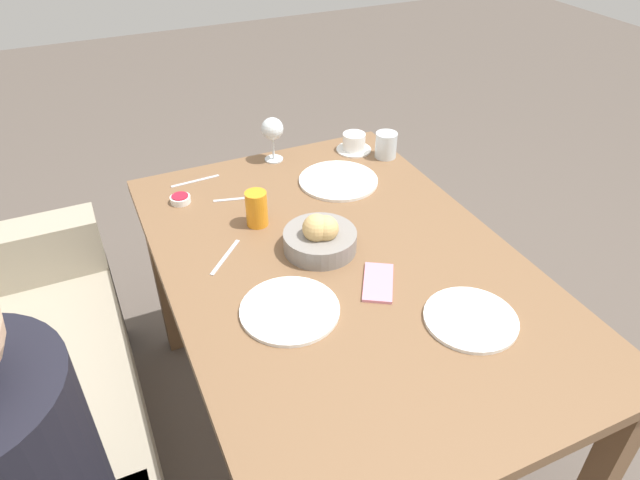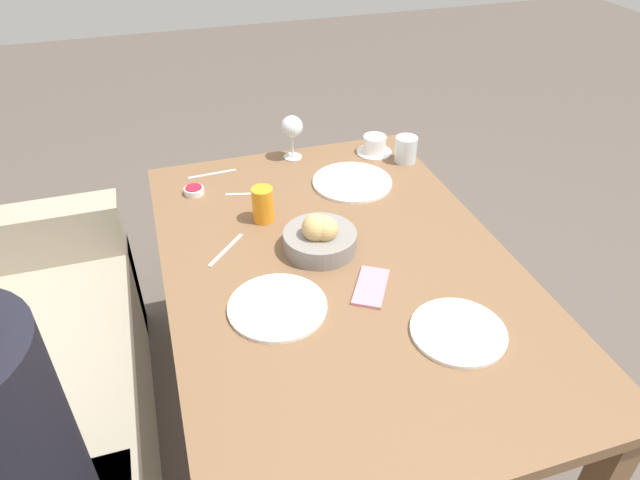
{
  "view_description": "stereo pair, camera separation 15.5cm",
  "coord_description": "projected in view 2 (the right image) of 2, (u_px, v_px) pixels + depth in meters",
  "views": [
    {
      "loc": [
        -1.07,
        0.55,
        1.67
      ],
      "look_at": [
        0.08,
        0.03,
        0.76
      ],
      "focal_mm": 32.0,
      "sensor_mm": 36.0,
      "label": 1
    },
    {
      "loc": [
        -1.12,
        0.41,
        1.67
      ],
      "look_at": [
        0.08,
        0.03,
        0.76
      ],
      "focal_mm": 32.0,
      "sensor_mm": 36.0,
      "label": 2
    }
  ],
  "objects": [
    {
      "name": "cell_phone",
      "position": [
        371.0,
        287.0,
        1.44
      ],
      "size": [
        0.17,
        0.14,
        0.01
      ],
      "color": "pink",
      "rests_on": "dining_table"
    },
    {
      "name": "plate_near_left",
      "position": [
        458.0,
        332.0,
        1.31
      ],
      "size": [
        0.22,
        0.22,
        0.01
      ],
      "color": "white",
      "rests_on": "dining_table"
    },
    {
      "name": "bread_basket",
      "position": [
        320.0,
        237.0,
        1.55
      ],
      "size": [
        0.2,
        0.2,
        0.12
      ],
      "color": "gray",
      "rests_on": "dining_table"
    },
    {
      "name": "knife_silver",
      "position": [
        226.0,
        250.0,
        1.57
      ],
      "size": [
        0.13,
        0.12,
        0.0
      ],
      "color": "#B7B7BC",
      "rests_on": "dining_table"
    },
    {
      "name": "coffee_cup",
      "position": [
        374.0,
        146.0,
        2.02
      ],
      "size": [
        0.13,
        0.13,
        0.06
      ],
      "color": "white",
      "rests_on": "dining_table"
    },
    {
      "name": "plate_near_right",
      "position": [
        352.0,
        182.0,
        1.86
      ],
      "size": [
        0.26,
        0.26,
        0.01
      ],
      "color": "white",
      "rests_on": "dining_table"
    },
    {
      "name": "jam_bowl_berry",
      "position": [
        194.0,
        190.0,
        1.8
      ],
      "size": [
        0.06,
        0.06,
        0.02
      ],
      "color": "white",
      "rests_on": "dining_table"
    },
    {
      "name": "juice_glass",
      "position": [
        263.0,
        205.0,
        1.66
      ],
      "size": [
        0.06,
        0.06,
        0.11
      ],
      "color": "orange",
      "rests_on": "dining_table"
    },
    {
      "name": "spoon_coffee",
      "position": [
        245.0,
        194.0,
        1.8
      ],
      "size": [
        0.04,
        0.12,
        0.0
      ],
      "color": "#B7B7BC",
      "rests_on": "dining_table"
    },
    {
      "name": "water_tumbler",
      "position": [
        406.0,
        149.0,
        1.96
      ],
      "size": [
        0.08,
        0.08,
        0.09
      ],
      "color": "silver",
      "rests_on": "dining_table"
    },
    {
      "name": "ground_plane",
      "position": [
        336.0,
        431.0,
        1.95
      ],
      "size": [
        10.0,
        10.0,
        0.0
      ],
      "primitive_type": "plane",
      "color": "#564C44"
    },
    {
      "name": "dining_table",
      "position": [
        339.0,
        290.0,
        1.58
      ],
      "size": [
        1.36,
        0.92,
        0.73
      ],
      "color": "brown",
      "rests_on": "ground_plane"
    },
    {
      "name": "plate_far_center",
      "position": [
        277.0,
        307.0,
        1.37
      ],
      "size": [
        0.24,
        0.24,
        0.01
      ],
      "color": "white",
      "rests_on": "dining_table"
    },
    {
      "name": "fork_silver",
      "position": [
        212.0,
        174.0,
        1.91
      ],
      "size": [
        0.02,
        0.16,
        0.0
      ],
      "color": "#B7B7BC",
      "rests_on": "dining_table"
    },
    {
      "name": "wine_glass",
      "position": [
        292.0,
        128.0,
        1.94
      ],
      "size": [
        0.08,
        0.08,
        0.16
      ],
      "color": "silver",
      "rests_on": "dining_table"
    }
  ]
}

